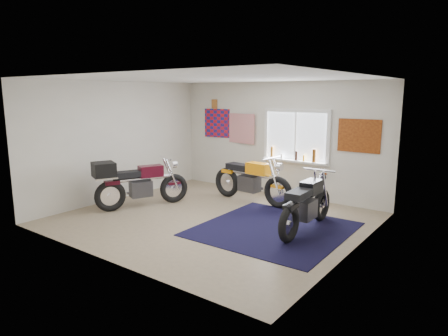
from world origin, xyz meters
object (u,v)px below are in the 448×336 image
Objects in this scene: black_chrome_bike at (306,206)px; maroon_tourer at (135,183)px; navy_rug at (273,229)px; yellow_triumph at (251,181)px.

maroon_tourer is at bearing 101.72° from black_chrome_bike.
navy_rug is 0.73m from black_chrome_bike.
yellow_triumph is at bearing 59.04° from black_chrome_bike.
maroon_tourer is at bearing -169.90° from navy_rug.
black_chrome_bike is 3.67m from maroon_tourer.
maroon_tourer is (-1.72, -1.88, 0.07)m from yellow_triumph.
navy_rug is 1.96m from yellow_triumph.
yellow_triumph reaches higher than maroon_tourer.
maroon_tourer is at bearing -127.28° from yellow_triumph.
yellow_triumph is at bearing 135.43° from navy_rug.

